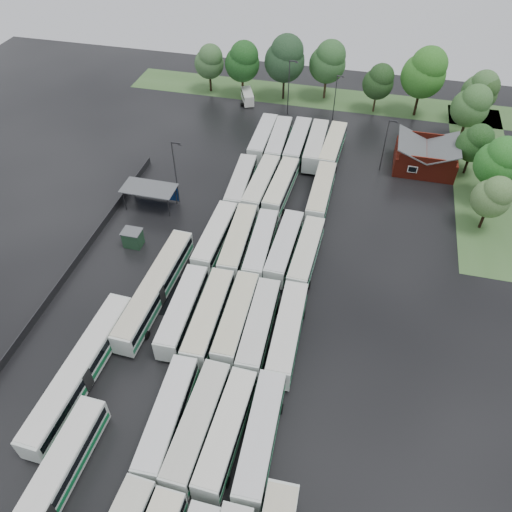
# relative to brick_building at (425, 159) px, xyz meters

# --- Properties ---
(ground) EXTENTS (160.00, 160.00, 0.00)m
(ground) POSITION_rel_brick_building_xyz_m (-24.00, -42.77, -1.87)
(ground) COLOR black
(ground) RESTS_ON ground
(brick_building) EXTENTS (10.07, 8.60, 5.39)m
(brick_building) POSITION_rel_brick_building_xyz_m (0.00, 0.00, 0.00)
(brick_building) COLOR maroon
(brick_building) RESTS_ON ground
(wash_shed) EXTENTS (8.20, 4.20, 3.58)m
(wash_shed) POSITION_rel_brick_building_xyz_m (-41.20, -20.74, 1.12)
(wash_shed) COLOR #2D2D30
(wash_shed) RESTS_ON ground
(utility_hut) EXTENTS (2.70, 2.20, 2.62)m
(utility_hut) POSITION_rel_brick_building_xyz_m (-40.20, -30.17, -0.55)
(utility_hut) COLOR #183821
(utility_hut) RESTS_ON ground
(grass_strip_north) EXTENTS (80.00, 10.00, 0.01)m
(grass_strip_north) POSITION_rel_brick_building_xyz_m (-22.00, 22.03, -1.86)
(grass_strip_north) COLOR #3D632E
(grass_strip_north) RESTS_ON ground
(grass_strip_east) EXTENTS (10.00, 50.00, 0.01)m
(grass_strip_east) POSITION_rel_brick_building_xyz_m (10.00, 0.03, -1.86)
(grass_strip_east) COLOR #3D632E
(grass_strip_east) RESTS_ON ground
(west_fence) EXTENTS (0.10, 50.00, 1.20)m
(west_fence) POSITION_rel_brick_building_xyz_m (-46.20, -34.77, -1.27)
(west_fence) COLOR #2D2D30
(west_fence) RESTS_ON ground
(bus_r1c1) EXTENTS (3.24, 12.97, 3.58)m
(bus_r1c1) POSITION_rel_brick_building_xyz_m (-25.15, -55.18, 0.11)
(bus_r1c1) COLOR silver
(bus_r1c1) RESTS_ON ground
(bus_r1c2) EXTENTS (3.11, 13.26, 3.67)m
(bus_r1c2) POSITION_rel_brick_building_xyz_m (-21.95, -55.22, 0.16)
(bus_r1c2) COLOR silver
(bus_r1c2) RESTS_ON ground
(bus_r1c3) EXTENTS (3.12, 12.98, 3.59)m
(bus_r1c3) POSITION_rel_brick_building_xyz_m (-18.96, -55.25, 0.11)
(bus_r1c3) COLOR silver
(bus_r1c3) RESTS_ON ground
(bus_r1c4) EXTENTS (3.22, 13.28, 3.67)m
(bus_r1c4) POSITION_rel_brick_building_xyz_m (-15.57, -55.00, 0.15)
(bus_r1c4) COLOR silver
(bus_r1c4) RESTS_ON ground
(bus_r2c0) EXTENTS (3.10, 12.97, 3.59)m
(bus_r2c0) POSITION_rel_brick_building_xyz_m (-28.44, -41.66, 0.11)
(bus_r2c0) COLOR silver
(bus_r2c0) RESTS_ON ground
(bus_r2c1) EXTENTS (3.16, 13.46, 3.73)m
(bus_r2c1) POSITION_rel_brick_building_xyz_m (-25.04, -41.87, 0.19)
(bus_r2c1) COLOR silver
(bus_r2c1) RESTS_ON ground
(bus_r2c2) EXTENTS (3.01, 13.00, 3.60)m
(bus_r2c2) POSITION_rel_brick_building_xyz_m (-21.83, -41.30, 0.12)
(bus_r2c2) COLOR silver
(bus_r2c2) RESTS_ON ground
(bus_r2c3) EXTENTS (3.13, 13.11, 3.63)m
(bus_r2c3) POSITION_rel_brick_building_xyz_m (-18.90, -41.88, 0.13)
(bus_r2c3) COLOR silver
(bus_r2c3) RESTS_ON ground
(bus_r2c4) EXTENTS (3.20, 13.49, 3.73)m
(bus_r2c4) POSITION_rel_brick_building_xyz_m (-15.51, -41.87, 0.19)
(bus_r2c4) COLOR silver
(bus_r2c4) RESTS_ON ground
(bus_r3c0) EXTENTS (2.96, 12.95, 3.59)m
(bus_r3c0) POSITION_rel_brick_building_xyz_m (-28.58, -27.87, 0.11)
(bus_r3c0) COLOR silver
(bus_r3c0) RESTS_ON ground
(bus_r3c1) EXTENTS (3.35, 13.37, 3.69)m
(bus_r3c1) POSITION_rel_brick_building_xyz_m (-25.21, -28.05, 0.16)
(bus_r3c1) COLOR silver
(bus_r3c1) RESTS_ON ground
(bus_r3c2) EXTENTS (3.24, 12.90, 3.56)m
(bus_r3c2) POSITION_rel_brick_building_xyz_m (-21.96, -28.13, 0.09)
(bus_r3c2) COLOR silver
(bus_r3c2) RESTS_ON ground
(bus_r3c3) EXTENTS (3.12, 13.03, 3.61)m
(bus_r3c3) POSITION_rel_brick_building_xyz_m (-18.77, -27.67, 0.12)
(bus_r3c3) COLOR silver
(bus_r3c3) RESTS_ON ground
(bus_r3c4) EXTENTS (3.17, 12.93, 3.57)m
(bus_r3c4) POSITION_rel_brick_building_xyz_m (-15.63, -28.26, 0.10)
(bus_r3c4) COLOR silver
(bus_r3c4) RESTS_ON ground
(bus_r4c0) EXTENTS (3.35, 12.94, 3.57)m
(bus_r4c0) POSITION_rel_brick_building_xyz_m (-28.44, -14.66, 0.10)
(bus_r4c0) COLOR silver
(bus_r4c0) RESTS_ON ground
(bus_r4c1) EXTENTS (3.30, 13.35, 3.69)m
(bus_r4c1) POSITION_rel_brick_building_xyz_m (-25.18, -14.29, 0.16)
(bus_r4c1) COLOR silver
(bus_r4c1) RESTS_ON ground
(bus_r4c2) EXTENTS (3.38, 13.15, 3.63)m
(bus_r4c2) POSITION_rel_brick_building_xyz_m (-22.05, -14.06, 0.13)
(bus_r4c2) COLOR silver
(bus_r4c2) RESTS_ON ground
(bus_r4c4) EXTENTS (2.94, 13.44, 3.74)m
(bus_r4c4) POSITION_rel_brick_building_xyz_m (-15.68, -14.23, 0.19)
(bus_r4c4) COLOR silver
(bus_r4c4) RESTS_ON ground
(bus_r5c0) EXTENTS (2.93, 13.11, 3.64)m
(bus_r5c0) POSITION_rel_brick_building_xyz_m (-28.20, -0.44, 0.14)
(bus_r5c0) COLOR silver
(bus_r5c0) RESTS_ON ground
(bus_r5c1) EXTENTS (3.21, 13.17, 3.64)m
(bus_r5c1) POSITION_rel_brick_building_xyz_m (-25.24, -0.75, 0.14)
(bus_r5c1) COLOR silver
(bus_r5c1) RESTS_ON ground
(bus_r5c2) EXTENTS (2.84, 13.33, 3.71)m
(bus_r5c2) POSITION_rel_brick_building_xyz_m (-21.92, -0.48, 0.17)
(bus_r5c2) COLOR silver
(bus_r5c2) RESTS_ON ground
(bus_r5c3) EXTENTS (2.96, 13.36, 3.71)m
(bus_r5c3) POSITION_rel_brick_building_xyz_m (-18.67, -0.54, 0.17)
(bus_r5c3) COLOR silver
(bus_r5c3) RESTS_ON ground
(bus_r5c4) EXTENTS (3.45, 13.44, 3.71)m
(bus_r5c4) POSITION_rel_brick_building_xyz_m (-15.68, -0.55, 0.17)
(bus_r5c4) COLOR silver
(bus_r5c4) RESTS_ON ground
(artic_bus_west_a) EXTENTS (3.23, 19.49, 3.60)m
(artic_bus_west_a) POSITION_rel_brick_building_xyz_m (-32.97, -65.51, 0.13)
(artic_bus_west_a) COLOR silver
(artic_bus_west_a) RESTS_ON ground
(artic_bus_west_b) EXTENTS (3.33, 19.30, 3.57)m
(artic_bus_west_b) POSITION_rel_brick_building_xyz_m (-33.07, -38.94, 0.11)
(artic_bus_west_b) COLOR silver
(artic_bus_west_b) RESTS_ON ground
(artic_bus_west_c) EXTENTS (3.46, 19.79, 3.66)m
(artic_bus_west_c) POSITION_rel_brick_building_xyz_m (-36.30, -52.24, 0.16)
(artic_bus_west_c) COLOR silver
(artic_bus_west_c) RESTS_ON ground
(minibus) EXTENTS (3.90, 5.71, 2.35)m
(minibus) POSITION_rel_brick_building_xyz_m (-35.39, 16.28, -0.57)
(minibus) COLOR silver
(minibus) RESTS_ON ground
(tree_north_0) EXTENTS (6.11, 6.11, 10.11)m
(tree_north_0) POSITION_rel_brick_building_xyz_m (-44.18, 19.33, 4.64)
(tree_north_0) COLOR black
(tree_north_0) RESTS_ON ground
(tree_north_1) EXTENTS (7.05, 7.05, 11.68)m
(tree_north_1) POSITION_rel_brick_building_xyz_m (-36.90, 18.69, 5.65)
(tree_north_1) COLOR #351E11
(tree_north_1) RESTS_ON ground
(tree_north_2) EXTENTS (8.07, 8.07, 13.36)m
(tree_north_2) POSITION_rel_brick_building_xyz_m (-28.39, 19.56, 6.73)
(tree_north_2) COLOR black
(tree_north_2) RESTS_ON ground
(tree_north_3) EXTENTS (7.36, 7.36, 12.19)m
(tree_north_3) POSITION_rel_brick_building_xyz_m (-20.06, 21.87, 5.98)
(tree_north_3) COLOR #3C2F1E
(tree_north_3) RESTS_ON ground
(tree_north_4) EXTENTS (5.97, 5.97, 9.89)m
(tree_north_4) POSITION_rel_brick_building_xyz_m (-9.63, 18.42, 4.49)
(tree_north_4) COLOR #3B2A1B
(tree_north_4) RESTS_ON ground
(tree_north_5) EXTENTS (8.30, 8.30, 13.75)m
(tree_north_5) POSITION_rel_brick_building_xyz_m (-1.55, 18.81, 6.98)
(tree_north_5) COLOR black
(tree_north_5) RESTS_ON ground
(tree_north_6) EXTENTS (6.34, 6.34, 10.49)m
(tree_north_6) POSITION_rel_brick_building_xyz_m (8.97, 18.53, 4.88)
(tree_north_6) COLOR black
(tree_north_6) RESTS_ON ground
(tree_east_0) EXTENTS (5.52, 5.52, 9.14)m
(tree_east_0) POSITION_rel_brick_building_xyz_m (8.52, -14.32, 4.01)
(tree_east_0) COLOR black
(tree_east_0) RESTS_ON ground
(tree_east_1) EXTENTS (6.77, 6.77, 11.20)m
(tree_east_1) POSITION_rel_brick_building_xyz_m (9.67, -6.79, 5.34)
(tree_east_1) COLOR black
(tree_east_1) RESTS_ON ground
(tree_east_2) EXTENTS (5.58, 5.58, 9.24)m
(tree_east_2) POSITION_rel_brick_building_xyz_m (7.05, 0.08, 4.08)
(tree_east_2) COLOR black
(tree_east_2) RESTS_ON ground
(tree_east_3) EXTENTS (6.60, 6.60, 10.93)m
(tree_east_3) POSITION_rel_brick_building_xyz_m (6.87, 10.98, 5.17)
(tree_east_3) COLOR #2E2215
(tree_east_3) RESTS_ON ground
(tree_east_4) EXTENTS (6.09, 6.09, 10.08)m
(tree_east_4) POSITION_rel_brick_building_xyz_m (9.32, 18.23, 4.62)
(tree_east_4) COLOR black
(tree_east_4) RESTS_ON ground
(lamp_post_ne) EXTENTS (1.45, 0.28, 9.40)m
(lamp_post_ne) POSITION_rel_brick_building_xyz_m (-7.03, -2.38, 3.59)
(lamp_post_ne) COLOR #2D2D30
(lamp_post_ne) RESTS_ON ground
(lamp_post_nw) EXTENTS (1.66, 0.32, 10.78)m
(lamp_post_nw) POSITION_rel_brick_building_xyz_m (-37.33, -18.96, 4.39)
(lamp_post_nw) COLOR #2D2D30
(lamp_post_nw) RESTS_ON ground
(lamp_post_back_w) EXTENTS (1.68, 0.33, 10.88)m
(lamp_post_back_w) POSITION_rel_brick_building_xyz_m (-26.22, 13.21, 4.45)
(lamp_post_back_w) COLOR #2D2D30
(lamp_post_back_w) RESTS_ON ground
(lamp_post_back_e) EXTENTS (1.44, 0.28, 9.34)m
(lamp_post_back_e) POSITION_rel_brick_building_xyz_m (-17.11, 12.31, 3.56)
(lamp_post_back_e) COLOR #2D2D30
(lamp_post_back_e) RESTS_ON ground
(puddle_2) EXTENTS (6.85, 6.85, 0.01)m
(puddle_2) POSITION_rel_brick_building_xyz_m (-31.76, -38.08, -1.86)
(puddle_2) COLOR black
(puddle_2) RESTS_ON ground
(puddle_3) EXTENTS (3.81, 3.81, 0.01)m
(puddle_3) POSITION_rel_brick_building_xyz_m (-18.13, -44.24, -1.86)
(puddle_3) COLOR black
(puddle_3) RESTS_ON ground
(puddle_4) EXTENTS (2.44, 2.44, 0.01)m
(puddle_4) POSITION_rel_brick_building_xyz_m (-12.28, -59.62, -1.86)
(puddle_4) COLOR black
(puddle_4) RESTS_ON ground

